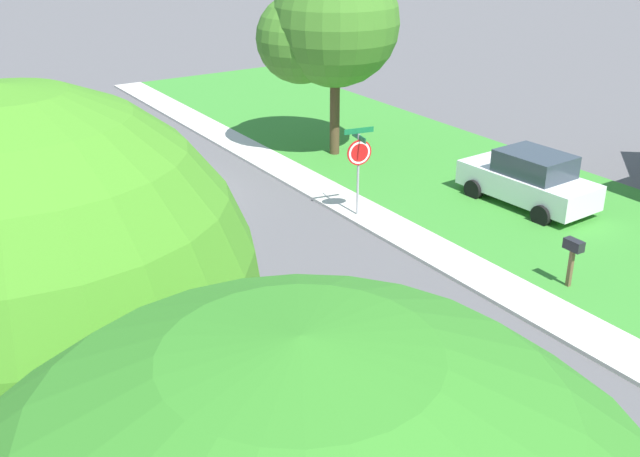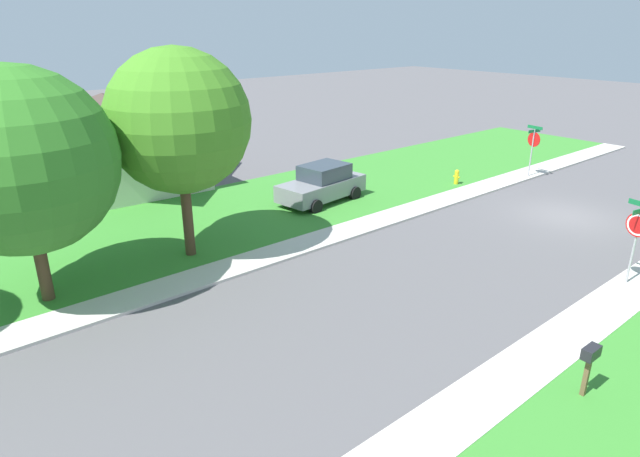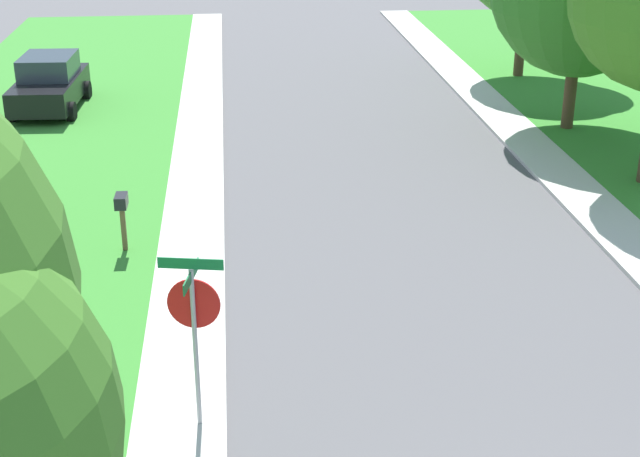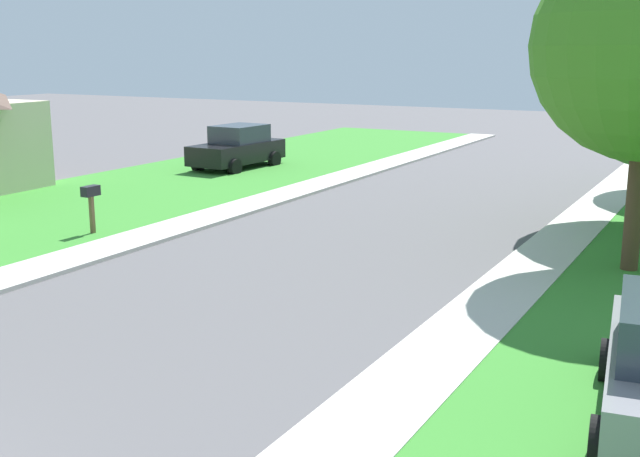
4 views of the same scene
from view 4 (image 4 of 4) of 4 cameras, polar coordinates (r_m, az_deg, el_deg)
sidewalk_east at (r=16.62m, az=13.58°, el=-3.99°), size 1.40×56.00×0.10m
sidewalk_west at (r=20.97m, az=-11.98°, el=-0.46°), size 1.40×56.00×0.10m
lawn_west at (r=24.25m, az=-20.46°, el=0.74°), size 8.00×56.00×0.08m
car_black_near_corner at (r=32.28m, az=-5.89°, el=5.76°), size 2.19×4.38×1.76m
mailbox at (r=21.26m, az=-16.01°, el=2.14°), size 0.25×0.48×1.31m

